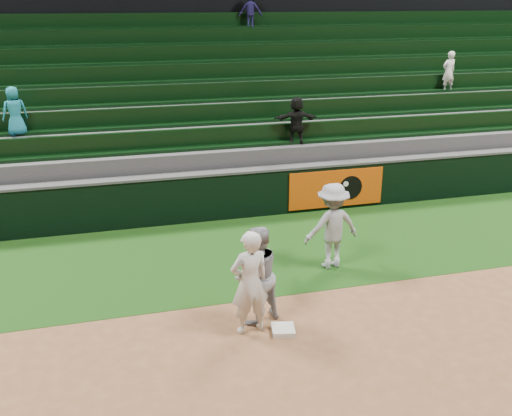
# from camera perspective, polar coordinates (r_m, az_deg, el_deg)

# --- Properties ---
(ground) EXTENTS (70.00, 70.00, 0.00)m
(ground) POSITION_cam_1_polar(r_m,az_deg,el_deg) (10.15, 2.84, -11.38)
(ground) COLOR brown
(ground) RESTS_ON ground
(foul_grass) EXTENTS (36.00, 4.20, 0.01)m
(foul_grass) POSITION_cam_1_polar(r_m,az_deg,el_deg) (12.69, -1.24, -4.46)
(foul_grass) COLOR #12360D
(foul_grass) RESTS_ON ground
(first_base) EXTENTS (0.45, 0.45, 0.09)m
(first_base) POSITION_cam_1_polar(r_m,az_deg,el_deg) (9.88, 2.74, -12.06)
(first_base) COLOR white
(first_base) RESTS_ON ground
(first_baseman) EXTENTS (0.73, 0.54, 1.84)m
(first_baseman) POSITION_cam_1_polar(r_m,az_deg,el_deg) (9.45, -0.64, -7.48)
(first_baseman) COLOR silver
(first_baseman) RESTS_ON ground
(baserunner) EXTENTS (1.06, 0.97, 1.77)m
(baserunner) POSITION_cam_1_polar(r_m,az_deg,el_deg) (9.76, 0.06, -6.76)
(baserunner) COLOR #92949B
(baserunner) RESTS_ON ground
(base_coach) EXTENTS (1.24, 0.79, 1.82)m
(base_coach) POSITION_cam_1_polar(r_m,az_deg,el_deg) (11.80, 7.62, -1.80)
(base_coach) COLOR #9CA0A9
(base_coach) RESTS_ON foul_grass
(field_wall) EXTENTS (36.00, 0.45, 1.25)m
(field_wall) POSITION_cam_1_polar(r_m,az_deg,el_deg) (14.46, -3.22, 1.37)
(field_wall) COLOR black
(field_wall) RESTS_ON ground
(stadium_seating) EXTENTS (36.00, 5.95, 5.53)m
(stadium_seating) POSITION_cam_1_polar(r_m,az_deg,el_deg) (17.76, -5.90, 8.46)
(stadium_seating) COLOR #3B3B3D
(stadium_seating) RESTS_ON ground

